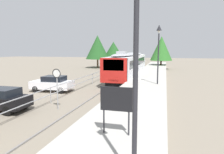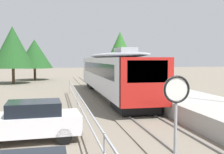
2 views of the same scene
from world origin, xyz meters
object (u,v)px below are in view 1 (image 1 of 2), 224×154
object	(u,v)px
platform_lamp_near_end	(136,23)
commuter_train	(129,63)
platform_notice_board	(116,101)
speed_limit_sign	(57,79)
parked_hatchback_black	(0,99)
parked_hatchback_white	(53,83)
platform_lamp_mid_platform	(159,43)

from	to	relation	value
platform_lamp_near_end	commuter_train	bearing A→B (deg)	100.44
platform_lamp_near_end	platform_notice_board	world-z (taller)	platform_lamp_near_end
speed_limit_sign	parked_hatchback_black	bearing A→B (deg)	-161.82
platform_lamp_near_end	platform_notice_board	xyz separation A→B (m)	(-1.06, 2.53, -2.44)
platform_lamp_near_end	parked_hatchback_black	size ratio (longest dim) A/B	1.33
commuter_train	parked_hatchback_white	bearing A→B (deg)	-116.44
platform_notice_board	parked_hatchback_white	size ratio (longest dim) A/B	0.44
commuter_train	parked_hatchback_black	size ratio (longest dim) A/B	4.49
speed_limit_sign	commuter_train	bearing A→B (deg)	83.26
parked_hatchback_black	parked_hatchback_white	world-z (taller)	same
parked_hatchback_white	platform_notice_board	bearing A→B (deg)	-48.74
parked_hatchback_white	parked_hatchback_black	bearing A→B (deg)	-90.00
commuter_train	platform_lamp_mid_platform	bearing A→B (deg)	-65.28
platform_lamp_near_end	parked_hatchback_black	world-z (taller)	platform_lamp_near_end
speed_limit_sign	parked_hatchback_black	xyz separation A→B (m)	(-3.60, -1.18, -1.33)
platform_notice_board	platform_lamp_mid_platform	bearing A→B (deg)	84.82
platform_lamp_mid_platform	parked_hatchback_white	distance (m)	10.77
parked_hatchback_white	platform_lamp_near_end	bearing A→B (deg)	-51.84
platform_notice_board	parked_hatchback_black	world-z (taller)	platform_notice_board
commuter_train	speed_limit_sign	distance (m)	16.55
commuter_train	platform_notice_board	size ratio (longest dim) A/B	10.02
commuter_train	parked_hatchback_white	world-z (taller)	commuter_train
parked_hatchback_white	commuter_train	bearing A→B (deg)	63.56
commuter_train	platform_notice_board	xyz separation A→B (m)	(3.32, -21.26, 0.05)
platform_lamp_near_end	parked_hatchback_white	xyz separation A→B (m)	(-9.93, 12.63, -3.83)
platform_lamp_mid_platform	parked_hatchback_black	world-z (taller)	platform_lamp_mid_platform
commuter_train	parked_hatchback_black	distance (m)	18.52
commuter_train	platform_lamp_near_end	xyz separation A→B (m)	(4.38, -23.78, 2.48)
platform_notice_board	parked_hatchback_white	bearing A→B (deg)	131.26
speed_limit_sign	parked_hatchback_black	world-z (taller)	speed_limit_sign
platform_lamp_near_end	platform_notice_board	distance (m)	3.67
parked_hatchback_black	parked_hatchback_white	distance (m)	6.47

